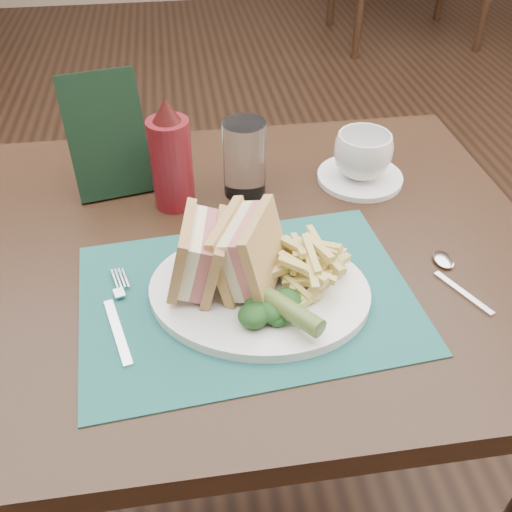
{
  "coord_description": "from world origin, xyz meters",
  "views": [
    {
      "loc": [
        -0.09,
        -1.18,
        1.29
      ],
      "look_at": [
        -0.0,
        -0.59,
        0.8
      ],
      "focal_mm": 40.0,
      "sensor_mm": 36.0,
      "label": 1
    }
  ],
  "objects_px": {
    "table_main": "(251,392)",
    "ketchup_bottle": "(171,154)",
    "sandwich_half_a": "(182,254)",
    "check_presenter": "(107,136)",
    "placemat": "(247,297)",
    "drinking_glass": "(244,159)",
    "plate": "(259,291)",
    "saucer": "(360,177)",
    "coffee_cup": "(363,155)",
    "sandwich_half_b": "(234,248)"
  },
  "relations": [
    {
      "from": "table_main",
      "to": "ketchup_bottle",
      "type": "relative_size",
      "value": 4.84
    },
    {
      "from": "table_main",
      "to": "sandwich_half_a",
      "type": "xyz_separation_m",
      "value": [
        -0.1,
        -0.1,
        0.45
      ]
    },
    {
      "from": "ketchup_bottle",
      "to": "check_presenter",
      "type": "bearing_deg",
      "value": 147.7
    },
    {
      "from": "table_main",
      "to": "ketchup_bottle",
      "type": "distance_m",
      "value": 0.5
    },
    {
      "from": "placemat",
      "to": "drinking_glass",
      "type": "bearing_deg",
      "value": 83.14
    },
    {
      "from": "placemat",
      "to": "check_presenter",
      "type": "xyz_separation_m",
      "value": [
        -0.19,
        0.31,
        0.1
      ]
    },
    {
      "from": "sandwich_half_a",
      "to": "plate",
      "type": "bearing_deg",
      "value": -2.86
    },
    {
      "from": "table_main",
      "to": "drinking_glass",
      "type": "bearing_deg",
      "value": 85.44
    },
    {
      "from": "placemat",
      "to": "saucer",
      "type": "distance_m",
      "value": 0.36
    },
    {
      "from": "coffee_cup",
      "to": "sandwich_half_b",
      "type": "bearing_deg",
      "value": -135.25
    },
    {
      "from": "saucer",
      "to": "ketchup_bottle",
      "type": "xyz_separation_m",
      "value": [
        -0.33,
        -0.03,
        0.09
      ]
    },
    {
      "from": "ketchup_bottle",
      "to": "sandwich_half_b",
      "type": "bearing_deg",
      "value": -71.69
    },
    {
      "from": "placemat",
      "to": "coffee_cup",
      "type": "bearing_deg",
      "value": 48.59
    },
    {
      "from": "drinking_glass",
      "to": "check_presenter",
      "type": "bearing_deg",
      "value": 167.87
    },
    {
      "from": "table_main",
      "to": "coffee_cup",
      "type": "bearing_deg",
      "value": 34.26
    },
    {
      "from": "sandwich_half_a",
      "to": "saucer",
      "type": "relative_size",
      "value": 0.7
    },
    {
      "from": "plate",
      "to": "saucer",
      "type": "xyz_separation_m",
      "value": [
        0.22,
        0.27,
        -0.0
      ]
    },
    {
      "from": "check_presenter",
      "to": "saucer",
      "type": "bearing_deg",
      "value": -16.2
    },
    {
      "from": "placemat",
      "to": "saucer",
      "type": "bearing_deg",
      "value": 48.59
    },
    {
      "from": "placemat",
      "to": "check_presenter",
      "type": "bearing_deg",
      "value": 121.6
    },
    {
      "from": "saucer",
      "to": "coffee_cup",
      "type": "height_order",
      "value": "coffee_cup"
    },
    {
      "from": "ketchup_bottle",
      "to": "plate",
      "type": "bearing_deg",
      "value": -66.7
    },
    {
      "from": "saucer",
      "to": "drinking_glass",
      "type": "relative_size",
      "value": 1.15
    },
    {
      "from": "saucer",
      "to": "ketchup_bottle",
      "type": "height_order",
      "value": "ketchup_bottle"
    },
    {
      "from": "plate",
      "to": "coffee_cup",
      "type": "bearing_deg",
      "value": 65.06
    },
    {
      "from": "placemat",
      "to": "plate",
      "type": "bearing_deg",
      "value": 1.46
    },
    {
      "from": "ketchup_bottle",
      "to": "coffee_cup",
      "type": "bearing_deg",
      "value": 4.64
    },
    {
      "from": "placemat",
      "to": "drinking_glass",
      "type": "xyz_separation_m",
      "value": [
        0.03,
        0.26,
        0.06
      ]
    },
    {
      "from": "table_main",
      "to": "placemat",
      "type": "bearing_deg",
      "value": -99.46
    },
    {
      "from": "coffee_cup",
      "to": "drinking_glass",
      "type": "relative_size",
      "value": 0.77
    },
    {
      "from": "placemat",
      "to": "drinking_glass",
      "type": "distance_m",
      "value": 0.27
    },
    {
      "from": "table_main",
      "to": "coffee_cup",
      "type": "distance_m",
      "value": 0.5
    },
    {
      "from": "coffee_cup",
      "to": "ketchup_bottle",
      "type": "bearing_deg",
      "value": -175.36
    },
    {
      "from": "placemat",
      "to": "sandwich_half_b",
      "type": "distance_m",
      "value": 0.08
    },
    {
      "from": "plate",
      "to": "sandwich_half_a",
      "type": "distance_m",
      "value": 0.12
    },
    {
      "from": "plate",
      "to": "check_presenter",
      "type": "xyz_separation_m",
      "value": [
        -0.21,
        0.31,
        0.09
      ]
    },
    {
      "from": "coffee_cup",
      "to": "check_presenter",
      "type": "bearing_deg",
      "value": 174.98
    },
    {
      "from": "sandwich_half_b",
      "to": "sandwich_half_a",
      "type": "bearing_deg",
      "value": -155.78
    },
    {
      "from": "ketchup_bottle",
      "to": "check_presenter",
      "type": "distance_m",
      "value": 0.12
    },
    {
      "from": "saucer",
      "to": "sandwich_half_b",
      "type": "bearing_deg",
      "value": -135.25
    },
    {
      "from": "sandwich_half_a",
      "to": "check_presenter",
      "type": "xyz_separation_m",
      "value": [
        -0.11,
        0.28,
        0.03
      ]
    },
    {
      "from": "coffee_cup",
      "to": "table_main",
      "type": "bearing_deg",
      "value": -145.74
    },
    {
      "from": "sandwich_half_a",
      "to": "coffee_cup",
      "type": "bearing_deg",
      "value": 47.28
    },
    {
      "from": "coffee_cup",
      "to": "check_presenter",
      "type": "relative_size",
      "value": 0.49
    },
    {
      "from": "plate",
      "to": "check_presenter",
      "type": "distance_m",
      "value": 0.38
    },
    {
      "from": "plate",
      "to": "coffee_cup",
      "type": "xyz_separation_m",
      "value": [
        0.22,
        0.27,
        0.04
      ]
    },
    {
      "from": "plate",
      "to": "sandwich_half_a",
      "type": "height_order",
      "value": "sandwich_half_a"
    },
    {
      "from": "sandwich_half_a",
      "to": "saucer",
      "type": "xyz_separation_m",
      "value": [
        0.32,
        0.25,
        -0.07
      ]
    },
    {
      "from": "table_main",
      "to": "saucer",
      "type": "xyz_separation_m",
      "value": [
        0.22,
        0.15,
        0.38
      ]
    },
    {
      "from": "plate",
      "to": "coffee_cup",
      "type": "distance_m",
      "value": 0.35
    }
  ]
}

